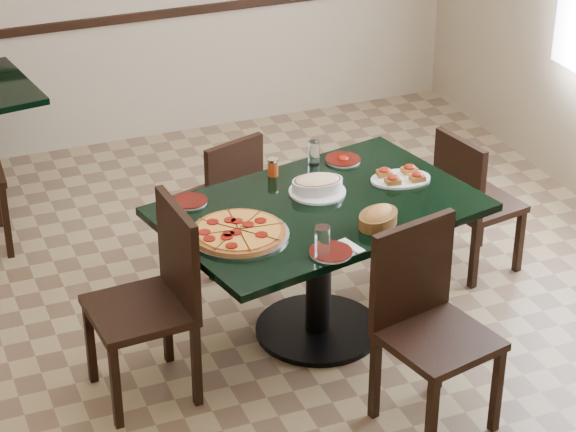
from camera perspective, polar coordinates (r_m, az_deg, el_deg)
name	(u,v)px	position (r m, az deg, el deg)	size (l,w,h in m)	color
floor	(260,341)	(5.87, -1.43, -6.38)	(5.50, 5.50, 0.00)	#89744F
room_shell	(313,6)	(7.15, 1.28, 10.60)	(5.50, 5.50, 5.50)	white
main_table	(319,238)	(5.65, 1.60, -1.11)	(1.71, 1.29, 0.75)	black
chair_far	(225,195)	(6.33, -3.24, 1.05)	(0.48, 0.48, 0.81)	black
chair_near	(426,315)	(5.12, 7.04, -5.03)	(0.54, 0.54, 0.97)	black
chair_right	(471,197)	(6.34, 9.27, 0.96)	(0.46, 0.46, 0.85)	black
chair_left	(157,291)	(5.28, -6.67, -3.82)	(0.48, 0.48, 0.98)	black
pepperoni_pizza	(239,232)	(5.29, -2.52, -0.83)	(0.48, 0.48, 0.04)	silver
lasagna_casserole	(317,184)	(5.67, 1.50, 1.61)	(0.29, 0.29, 0.09)	silver
bread_basket	(378,217)	(5.39, 4.60, -0.06)	(0.29, 0.26, 0.10)	brown
bruschetta_platter	(401,176)	(5.83, 5.74, 2.02)	(0.35, 0.26, 0.05)	silver
side_plate_near	(331,252)	(5.15, 2.19, -1.85)	(0.20, 0.20, 0.02)	silver
side_plate_far_r	(343,160)	(6.03, 2.81, 2.88)	(0.19, 0.19, 0.03)	silver
side_plate_far_l	(190,201)	(5.61, -5.01, 0.74)	(0.18, 0.18, 0.02)	silver
napkin_setting	(343,249)	(5.19, 2.82, -1.68)	(0.18, 0.18, 0.01)	silver
water_glass_a	(314,153)	(5.96, 1.32, 3.21)	(0.06, 0.06, 0.13)	white
water_glass_b	(322,242)	(5.09, 1.75, -1.33)	(0.07, 0.07, 0.15)	white
pepper_shaker	(273,167)	(5.84, -0.77, 2.51)	(0.06, 0.06, 0.10)	#AA4012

